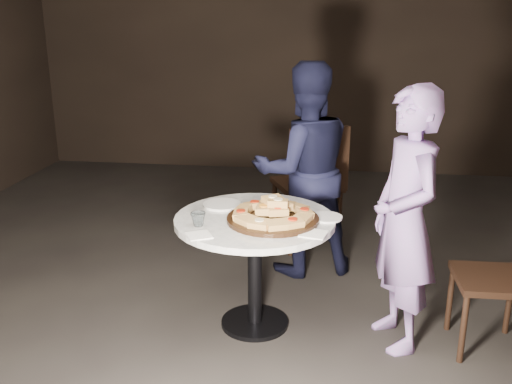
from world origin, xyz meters
TOP-DOWN VIEW (x-y plane):
  - floor at (0.00, 0.00)m, footprint 7.00×7.00m
  - table at (-0.09, 0.02)m, footprint 0.91×0.91m
  - serving_board at (0.02, -0.02)m, footprint 0.61×0.61m
  - focaccia_pile at (0.02, -0.02)m, footprint 0.44×0.44m
  - plate_left at (-0.30, 0.20)m, footprint 0.28×0.28m
  - plate_right at (0.30, 0.07)m, footprint 0.18×0.18m
  - water_glass at (-0.36, -0.15)m, footprint 0.09×0.09m
  - napkin_near at (-0.33, -0.28)m, footprint 0.16×0.16m
  - napkin_far at (0.24, -0.18)m, footprint 0.15×0.15m
  - chair_far at (0.18, 1.21)m, footprint 0.60×0.61m
  - chair_right at (1.26, -0.03)m, footprint 0.40×0.38m
  - diner_navy at (0.14, 0.82)m, footprint 0.84×0.74m
  - diner_teal at (0.71, -0.03)m, footprint 0.48×0.59m

SIDE VIEW (x-z plane):
  - floor at x=0.00m, z-range 0.00..0.00m
  - chair_right at x=1.26m, z-range 0.06..0.86m
  - table at x=-0.09m, z-range 0.21..0.87m
  - chair_far at x=0.18m, z-range 0.07..1.04m
  - napkin_near at x=-0.33m, z-range 0.66..0.67m
  - napkin_far at x=0.24m, z-range 0.66..0.67m
  - plate_right at x=0.30m, z-range 0.66..0.67m
  - plate_left at x=-0.30m, z-range 0.66..0.68m
  - serving_board at x=0.02m, z-range 0.66..0.69m
  - water_glass at x=-0.36m, z-range 0.66..0.74m
  - diner_teal at x=0.71m, z-range 0.00..1.41m
  - focaccia_pile at x=0.02m, z-range 0.66..0.78m
  - diner_navy at x=0.14m, z-range 0.00..1.44m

